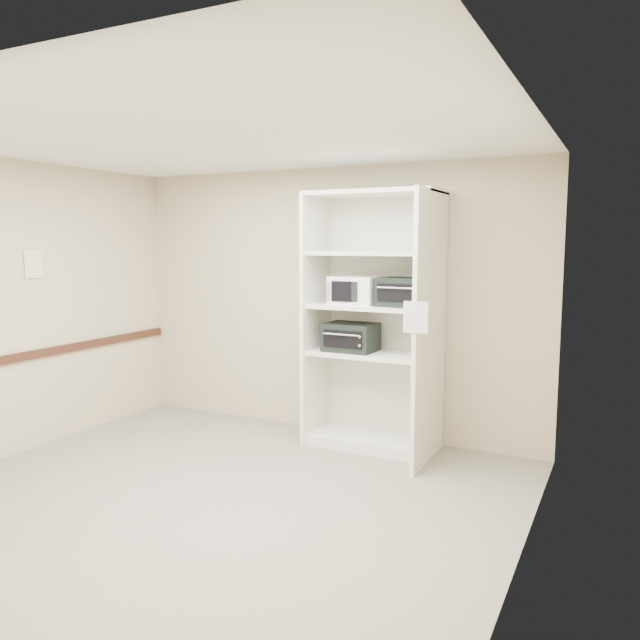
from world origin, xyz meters
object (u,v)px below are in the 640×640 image
at_px(microwave, 355,290).
at_px(toaster_oven_upper, 404,292).
at_px(shelving_unit, 378,330).
at_px(toaster_oven_lower, 351,337).

distance_m(microwave, toaster_oven_upper, 0.48).
bearing_deg(microwave, shelving_unit, 17.49).
height_order(shelving_unit, microwave, shelving_unit).
bearing_deg(toaster_oven_lower, shelving_unit, 13.36).
bearing_deg(microwave, toaster_oven_upper, 3.25).
xyz_separation_m(shelving_unit, toaster_oven_lower, (-0.25, -0.05, -0.08)).
xyz_separation_m(toaster_oven_upper, toaster_oven_lower, (-0.52, -0.01, -0.45)).
bearing_deg(microwave, toaster_oven_lower, 171.64).
height_order(shelving_unit, toaster_oven_lower, shelving_unit).
height_order(shelving_unit, toaster_oven_upper, shelving_unit).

